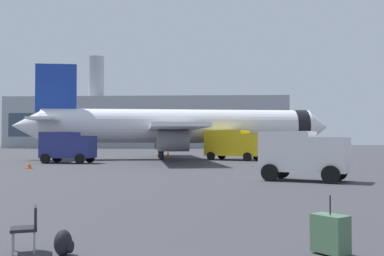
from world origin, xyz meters
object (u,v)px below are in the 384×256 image
service_truck (67,146)px  cargo_van (303,153)px  airplane_at_gate (177,127)px  rolling_suitcase (330,234)px  safety_cone_near (29,165)px  gate_chair (28,226)px  safety_cone_far (210,154)px  fuel_truck (233,144)px  safety_cone_mid (168,153)px  traveller_backpack (64,243)px

service_truck → cargo_van: (18.33, -17.70, -0.16)m
airplane_at_gate → rolling_suitcase: size_ratio=32.46×
safety_cone_near → gate_chair: gate_chair is taller
airplane_at_gate → safety_cone_far: 9.04m
rolling_suitcase → service_truck: bearing=115.4°
fuel_truck → safety_cone_near: 21.93m
cargo_van → rolling_suitcase: (-2.43, -15.72, -1.06)m
service_truck → safety_cone_near: 8.22m
fuel_truck → safety_cone_near: bearing=-136.5°
safety_cone_mid → safety_cone_far: (5.73, -2.55, 0.06)m
airplane_at_gate → rolling_suitcase: bearing=-81.4°
cargo_van → safety_cone_far: bearing=98.6°
airplane_at_gate → fuel_truck: size_ratio=5.56×
service_truck → safety_cone_mid: 21.04m
service_truck → safety_cone_mid: bearing=69.6°
safety_cone_mid → gate_chair: size_ratio=0.83×
service_truck → gate_chair: 35.04m
gate_chair → airplane_at_gate: bearing=91.1°
safety_cone_mid → traveller_backpack: bearing=-86.1°
airplane_at_gate → safety_cone_near: (-9.61, -17.67, -3.35)m
traveller_backpack → rolling_suitcase: bearing=4.0°
safety_cone_near → rolling_suitcase: bearing=-57.5°
airplane_at_gate → safety_cone_near: bearing=-118.5°
airplane_at_gate → safety_cone_far: (3.71, 7.57, -3.25)m
safety_cone_far → gate_chair: gate_chair is taller
airplane_at_gate → fuel_truck: 7.03m
safety_cone_far → traveller_backpack: safety_cone_far is taller
cargo_van → safety_cone_mid: cargo_van is taller
fuel_truck → cargo_van: fuel_truck is taller
safety_cone_mid → traveller_backpack: safety_cone_mid is taller
service_truck → fuel_truck: 17.09m
service_truck → rolling_suitcase: size_ratio=4.59×
traveller_backpack → cargo_van: bearing=65.4°
cargo_van → safety_cone_far: cargo_van is taller
safety_cone_far → traveller_backpack: bearing=-92.4°
traveller_backpack → gate_chair: (-0.78, 0.25, 0.27)m
fuel_truck → rolling_suitcase: (0.28, -40.38, -1.38)m
airplane_at_gate → fuel_truck: (6.25, -2.61, -1.88)m
safety_cone_mid → safety_cone_far: size_ratio=0.86×
airplane_at_gate → traveller_backpack: size_ratio=74.39×
rolling_suitcase → safety_cone_mid: bearing=99.2°
service_truck → safety_cone_near: bearing=-91.8°
safety_cone_mid → gate_chair: gate_chair is taller
cargo_van → safety_cone_mid: (-10.99, 37.39, -1.10)m
fuel_truck → safety_cone_mid: (-8.28, 12.73, -1.42)m
safety_cone_near → safety_cone_far: safety_cone_far is taller
gate_chair → safety_cone_mid: bearing=93.1°
safety_cone_far → rolling_suitcase: (2.83, -50.56, -0.02)m
safety_cone_mid → safety_cone_far: safety_cone_far is taller
airplane_at_gate → cargo_van: size_ratio=7.39×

